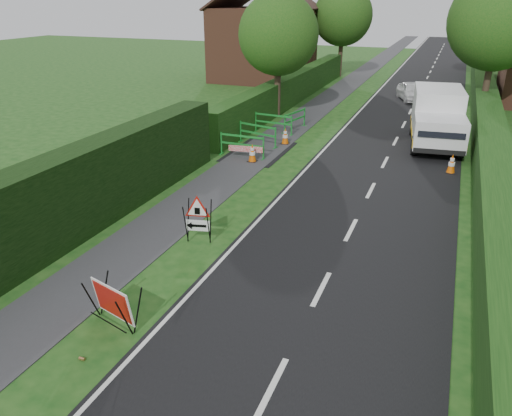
% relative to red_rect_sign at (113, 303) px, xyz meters
% --- Properties ---
extents(ground, '(120.00, 120.00, 0.00)m').
position_rel_red_rect_sign_xyz_m(ground, '(1.28, 1.99, -0.57)').
color(ground, '#164413').
rests_on(ground, ground).
extents(road_surface, '(6.00, 90.00, 0.02)m').
position_rel_red_rect_sign_xyz_m(road_surface, '(3.78, 36.99, -0.56)').
color(road_surface, black).
rests_on(road_surface, ground).
extents(footpath, '(2.00, 90.00, 0.02)m').
position_rel_red_rect_sign_xyz_m(footpath, '(-1.72, 36.99, -0.56)').
color(footpath, '#2D2D30').
rests_on(footpath, ground).
extents(hedge_west_near, '(1.10, 18.00, 2.50)m').
position_rel_red_rect_sign_xyz_m(hedge_west_near, '(-3.72, 1.99, -0.57)').
color(hedge_west_near, black).
rests_on(hedge_west_near, ground).
extents(hedge_west_far, '(1.00, 24.00, 1.80)m').
position_rel_red_rect_sign_xyz_m(hedge_west_far, '(-3.72, 23.99, -0.57)').
color(hedge_west_far, '#14380F').
rests_on(hedge_west_far, ground).
extents(hedge_east, '(1.20, 50.00, 1.50)m').
position_rel_red_rect_sign_xyz_m(hedge_east, '(7.78, 17.99, -0.57)').
color(hedge_east, '#14380F').
rests_on(hedge_east, ground).
extents(house_west, '(7.50, 7.40, 7.88)m').
position_rel_red_rect_sign_xyz_m(house_west, '(-8.72, 31.99, 2.33)').
color(house_west, brown).
rests_on(house_west, ground).
extents(tree_nw, '(4.40, 4.40, 6.70)m').
position_rel_red_rect_sign_xyz_m(tree_nw, '(-3.32, 19.99, 3.91)').
color(tree_nw, '#2D2116').
rests_on(tree_nw, ground).
extents(tree_ne, '(5.20, 5.20, 7.79)m').
position_rel_red_rect_sign_xyz_m(tree_ne, '(7.68, 23.99, 4.61)').
color(tree_ne, '#2D2116').
rests_on(tree_ne, ground).
extents(tree_fw, '(4.80, 4.80, 7.24)m').
position_rel_red_rect_sign_xyz_m(tree_fw, '(-3.32, 35.99, 4.26)').
color(tree_fw, '#2D2116').
rests_on(tree_fw, ground).
extents(tree_fe, '(4.20, 4.20, 6.33)m').
position_rel_red_rect_sign_xyz_m(tree_fe, '(7.68, 39.99, 3.65)').
color(tree_fe, '#2D2116').
rests_on(tree_fe, ground).
extents(red_rect_sign, '(1.30, 0.99, 0.99)m').
position_rel_red_rect_sign_xyz_m(red_rect_sign, '(0.00, 0.00, 0.00)').
color(red_rect_sign, black).
rests_on(red_rect_sign, ground).
extents(triangle_sign, '(1.00, 1.00, 1.21)m').
position_rel_red_rect_sign_xyz_m(triangle_sign, '(-0.15, 4.08, 0.27)').
color(triangle_sign, black).
rests_on(triangle_sign, ground).
extents(works_van, '(2.75, 5.69, 2.50)m').
position_rel_red_rect_sign_xyz_m(works_van, '(5.51, 17.10, 0.76)').
color(works_van, silver).
rests_on(works_van, ground).
extents(traffic_cone_0, '(0.38, 0.38, 0.79)m').
position_rel_red_rect_sign_xyz_m(traffic_cone_0, '(6.39, 13.10, -0.18)').
color(traffic_cone_0, black).
rests_on(traffic_cone_0, ground).
extents(traffic_cone_1, '(0.38, 0.38, 0.79)m').
position_rel_red_rect_sign_xyz_m(traffic_cone_1, '(6.74, 16.12, -0.18)').
color(traffic_cone_1, black).
rests_on(traffic_cone_1, ground).
extents(traffic_cone_2, '(0.38, 0.38, 0.79)m').
position_rel_red_rect_sign_xyz_m(traffic_cone_2, '(6.77, 17.63, -0.18)').
color(traffic_cone_2, black).
rests_on(traffic_cone_2, ground).
extents(traffic_cone_3, '(0.38, 0.38, 0.79)m').
position_rel_red_rect_sign_xyz_m(traffic_cone_3, '(-1.46, 11.54, -0.18)').
color(traffic_cone_3, black).
rests_on(traffic_cone_3, ground).
extents(traffic_cone_4, '(0.38, 0.38, 0.79)m').
position_rel_red_rect_sign_xyz_m(traffic_cone_4, '(-1.03, 14.62, -0.18)').
color(traffic_cone_4, black).
rests_on(traffic_cone_4, ground).
extents(ped_barrier_0, '(2.07, 0.42, 1.00)m').
position_rel_red_rect_sign_xyz_m(ped_barrier_0, '(-2.14, 12.03, 0.06)').
color(ped_barrier_0, '#178027').
rests_on(ped_barrier_0, ground).
extents(ped_barrier_1, '(2.08, 0.85, 1.00)m').
position_rel_red_rect_sign_xyz_m(ped_barrier_1, '(-2.18, 14.00, 0.06)').
color(ped_barrier_1, '#178027').
rests_on(ped_barrier_1, ground).
extents(ped_barrier_2, '(2.09, 0.56, 1.00)m').
position_rel_red_rect_sign_xyz_m(ped_barrier_2, '(-2.21, 16.24, 0.06)').
color(ped_barrier_2, '#178027').
rests_on(ped_barrier_2, ground).
extents(ped_barrier_3, '(0.80, 2.09, 1.00)m').
position_rel_red_rect_sign_xyz_m(ped_barrier_3, '(-1.40, 17.29, 0.06)').
color(ped_barrier_3, '#178027').
rests_on(ped_barrier_3, ground).
extents(redwhite_plank, '(1.49, 0.25, 0.25)m').
position_rel_red_rect_sign_xyz_m(redwhite_plank, '(-1.88, 11.80, -0.57)').
color(redwhite_plank, red).
rests_on(redwhite_plank, ground).
extents(litter_can, '(0.12, 0.07, 0.07)m').
position_rel_red_rect_sign_xyz_m(litter_can, '(0.08, -1.18, -0.57)').
color(litter_can, '#BF7F4C').
rests_on(litter_can, ground).
extents(hatchback_car, '(2.45, 3.69, 1.17)m').
position_rel_red_rect_sign_xyz_m(hatchback_car, '(3.41, 27.60, 0.02)').
color(hatchback_car, silver).
rests_on(hatchback_car, ground).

